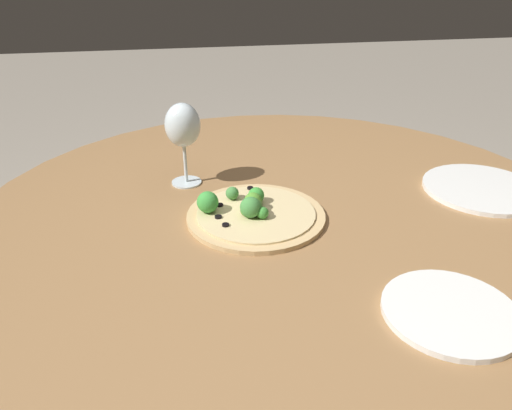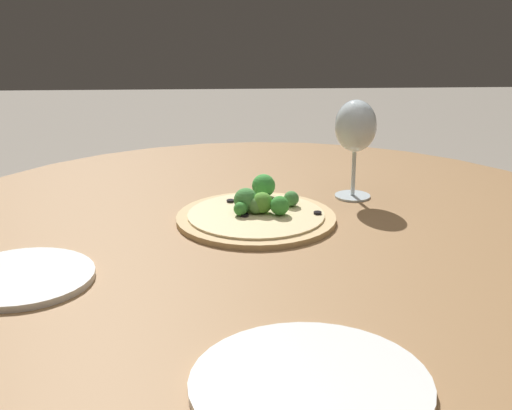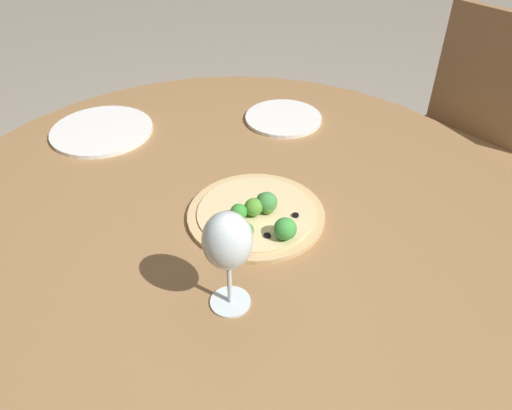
% 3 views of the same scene
% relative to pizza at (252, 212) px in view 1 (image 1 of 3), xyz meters
% --- Properties ---
extents(dining_table, '(1.32, 1.32, 0.74)m').
position_rel_pizza_xyz_m(dining_table, '(0.02, -0.07, -0.07)').
color(dining_table, olive).
rests_on(dining_table, ground_plane).
extents(pizza, '(0.28, 0.28, 0.06)m').
position_rel_pizza_xyz_m(pizza, '(0.00, 0.00, 0.00)').
color(pizza, tan).
rests_on(pizza, dining_table).
extents(wine_glass, '(0.08, 0.08, 0.19)m').
position_rel_pizza_xyz_m(wine_glass, '(0.19, 0.12, 0.12)').
color(wine_glass, silver).
rests_on(wine_glass, dining_table).
extents(plate_near, '(0.26, 0.26, 0.01)m').
position_rel_pizza_xyz_m(plate_near, '(0.03, -0.54, -0.01)').
color(plate_near, white).
rests_on(plate_near, dining_table).
extents(plate_far, '(0.21, 0.21, 0.01)m').
position_rel_pizza_xyz_m(plate_far, '(-0.35, -0.24, -0.01)').
color(plate_far, white).
rests_on(plate_far, dining_table).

